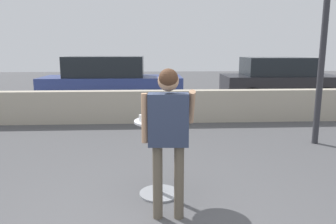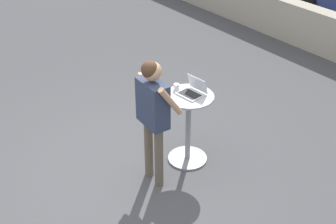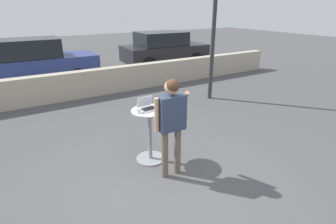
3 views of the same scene
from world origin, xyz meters
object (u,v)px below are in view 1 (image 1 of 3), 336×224
Objects in this scene: coffee_mug at (142,118)px; parked_car_near_street at (110,82)px; laptop at (159,116)px; street_lamp at (327,5)px; standing_person at (168,125)px; cafe_table at (159,153)px; parked_car_further_down at (279,81)px.

parked_car_near_street reaches higher than coffee_mug.
street_lamp is at bearing 33.60° from laptop.
street_lamp reaches higher than laptop.
parked_car_near_street is at bearing 99.85° from coffee_mug.
standing_person is 7.36m from parked_car_near_street.
coffee_mug is (-0.22, -0.03, 0.47)m from cafe_table.
cafe_table is 8.24m from parked_car_further_down.
laptop is 6.68m from parked_car_near_street.
parked_car_near_street is at bearing 101.78° from laptop.
street_lamp reaches higher than parked_car_near_street.
laptop is 0.23m from coffee_mug.
parked_car_near_street is at bearing 101.73° from cafe_table.
laptop reaches higher than coffee_mug.
laptop is at bearing -122.14° from parked_car_further_down.
parked_car_near_street is 6.63m from street_lamp.
cafe_table is 0.22× the size of parked_car_near_street.
cafe_table is at bearing 7.99° from coffee_mug.
street_lamp is at bearing -43.55° from parked_car_near_street.
parked_car_near_street is at bearing -176.04° from parked_car_further_down.
parked_car_further_down is (4.27, 7.61, -0.26)m from standing_person.
parked_car_further_down is at bearing 76.90° from street_lamp.
coffee_mug reaches higher than cafe_table.
parked_car_near_street is (-1.45, 7.21, -0.25)m from standing_person.
parked_car_near_street reaches higher than parked_car_further_down.
laptop is 0.08× the size of parked_car_further_down.
parked_car_further_down is (4.36, 6.93, -0.23)m from laptop.
laptop is at bearing 22.63° from coffee_mug.
street_lamp is (3.24, 2.16, 1.66)m from laptop.
parked_car_further_down is 0.95× the size of street_lamp.
laptop is 0.08× the size of parked_car_near_street.
standing_person is at bearing -119.33° from parked_car_further_down.
street_lamp is at bearing 34.35° from cafe_table.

